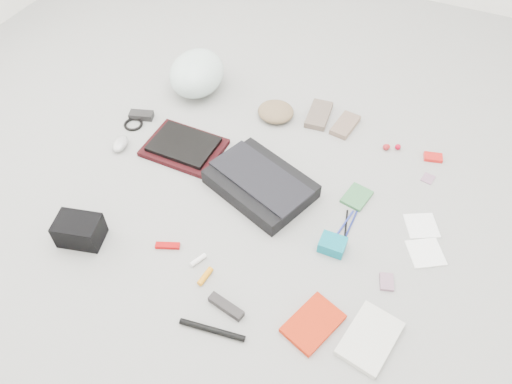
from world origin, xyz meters
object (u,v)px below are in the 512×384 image
at_px(bike_helmet, 197,73).
at_px(messenger_bag, 261,184).
at_px(accordion_wallet, 332,245).
at_px(laptop, 184,144).
at_px(book_red, 313,323).
at_px(camera_bag, 80,230).

bearing_deg(bike_helmet, messenger_bag, -49.02).
bearing_deg(accordion_wallet, laptop, 162.16).
bearing_deg(messenger_bag, accordion_wallet, -2.95).
height_order(bike_helmet, book_red, bike_helmet).
relative_size(laptop, book_red, 1.41).
bearing_deg(bike_helmet, laptop, -77.73).
bearing_deg(book_red, laptop, 166.01).
bearing_deg(messenger_bag, book_red, -29.20).
bearing_deg(bike_helmet, book_red, -53.04).
xyz_separation_m(camera_bag, book_red, (0.97, 0.03, -0.05)).
height_order(camera_bag, accordion_wallet, camera_bag).
height_order(messenger_bag, camera_bag, camera_bag).
xyz_separation_m(messenger_bag, accordion_wallet, (0.38, -0.16, -0.01)).
relative_size(bike_helmet, book_red, 1.64).
distance_m(bike_helmet, camera_bag, 1.04).
xyz_separation_m(bike_helmet, camera_bag, (0.05, -1.04, -0.05)).
bearing_deg(camera_bag, messenger_bag, 30.59).
bearing_deg(bike_helmet, camera_bag, -95.77).
relative_size(messenger_bag, accordion_wallet, 4.22).
xyz_separation_m(laptop, bike_helmet, (-0.16, 0.43, 0.07)).
bearing_deg(laptop, book_red, -33.55).
relative_size(messenger_bag, camera_bag, 2.47).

